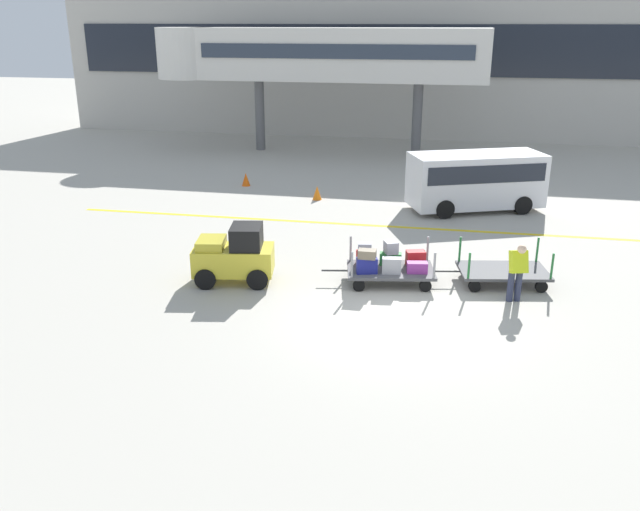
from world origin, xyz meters
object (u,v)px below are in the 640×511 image
object	(u,v)px
baggage_cart_lead	(389,264)
baggage_handler	(517,270)
shuttle_van	(476,177)
safety_cone_far	(246,179)
baggage_tug	(235,255)
baggage_cart_middle	(503,271)
safety_cone_near	(317,193)

from	to	relation	value
baggage_cart_lead	baggage_handler	bearing A→B (deg)	-11.66
shuttle_van	baggage_cart_lead	bearing A→B (deg)	-106.86
safety_cone_far	baggage_tug	bearing A→B (deg)	-73.95
baggage_cart_lead	shuttle_van	size ratio (longest dim) A/B	0.60
baggage_cart_middle	baggage_handler	distance (m)	1.33
baggage_tug	safety_cone_far	xyz separation A→B (m)	(-3.03, 10.53, -0.48)
baggage_cart_lead	safety_cone_far	xyz separation A→B (m)	(-7.08, 9.77, -0.25)
shuttle_van	safety_cone_near	size ratio (longest dim) A/B	9.39
safety_cone_far	shuttle_van	bearing A→B (deg)	-11.52
baggage_tug	baggage_cart_lead	xyz separation A→B (m)	(4.05, 0.76, -0.23)
baggage_cart_lead	safety_cone_near	xyz separation A→B (m)	(-3.64, 8.12, -0.25)
baggage_tug	baggage_cart_lead	distance (m)	4.13
baggage_cart_lead	baggage_cart_middle	xyz separation A→B (m)	(2.99, 0.53, -0.18)
safety_cone_near	baggage_cart_middle	bearing A→B (deg)	-48.84
baggage_cart_lead	baggage_handler	size ratio (longest dim) A/B	1.97
safety_cone_near	baggage_handler	bearing A→B (deg)	-51.99
baggage_cart_lead	safety_cone_far	size ratio (longest dim) A/B	5.60
baggage_handler	safety_cone_far	size ratio (longest dim) A/B	2.84
baggage_cart_lead	safety_cone_far	bearing A→B (deg)	125.91
baggage_tug	baggage_cart_middle	bearing A→B (deg)	10.40
baggage_cart_middle	shuttle_van	distance (m)	7.39
baggage_tug	safety_cone_near	bearing A→B (deg)	87.36
baggage_cart_lead	shuttle_van	world-z (taller)	shuttle_van
baggage_cart_lead	safety_cone_near	bearing A→B (deg)	114.14
baggage_cart_lead	baggage_tug	bearing A→B (deg)	-169.41
baggage_tug	baggage_handler	bearing A→B (deg)	0.72
baggage_handler	baggage_cart_lead	bearing A→B (deg)	168.34
baggage_cart_middle	baggage_handler	bearing A→B (deg)	-78.87
baggage_cart_lead	safety_cone_far	distance (m)	12.07
baggage_cart_middle	safety_cone_near	size ratio (longest dim) A/B	5.60
baggage_cart_lead	shuttle_van	distance (m)	8.23
baggage_cart_lead	baggage_handler	distance (m)	3.31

